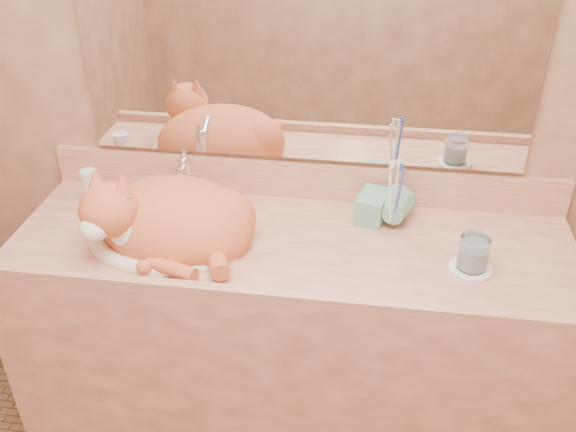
# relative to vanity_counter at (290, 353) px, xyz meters

# --- Properties ---
(wall_back) EXTENTS (2.40, 0.02, 2.50)m
(wall_back) POSITION_rel_vanity_counter_xyz_m (0.00, 0.28, 0.82)
(wall_back) COLOR brown
(wall_back) RESTS_ON ground
(vanity_counter) EXTENTS (1.60, 0.55, 0.85)m
(vanity_counter) POSITION_rel_vanity_counter_xyz_m (0.00, 0.00, 0.00)
(vanity_counter) COLOR #A15E48
(vanity_counter) RESTS_ON floor
(mirror) EXTENTS (1.30, 0.02, 0.80)m
(mirror) POSITION_rel_vanity_counter_xyz_m (0.00, 0.26, 0.97)
(mirror) COLOR white
(mirror) RESTS_ON wall_back
(sink_basin) EXTENTS (0.49, 0.42, 0.14)m
(sink_basin) POSITION_rel_vanity_counter_xyz_m (-0.35, -0.02, 0.50)
(sink_basin) COLOR white
(sink_basin) RESTS_ON vanity_counter
(faucet) EXTENTS (0.06, 0.13, 0.18)m
(faucet) POSITION_rel_vanity_counter_xyz_m (-0.35, 0.16, 0.51)
(faucet) COLOR white
(faucet) RESTS_ON vanity_counter
(cat) EXTENTS (0.51, 0.44, 0.25)m
(cat) POSITION_rel_vanity_counter_xyz_m (-0.34, -0.04, 0.50)
(cat) COLOR #C2532C
(cat) RESTS_ON sink_basin
(soap_dispenser) EXTENTS (0.10, 0.10, 0.18)m
(soap_dispenser) POSITION_rel_vanity_counter_xyz_m (0.21, 0.11, 0.52)
(soap_dispenser) COLOR #6CAD92
(soap_dispenser) RESTS_ON vanity_counter
(toothbrush_cup) EXTENTS (0.12, 0.12, 0.10)m
(toothbrush_cup) POSITION_rel_vanity_counter_xyz_m (0.28, 0.10, 0.47)
(toothbrush_cup) COLOR #6CAD92
(toothbrush_cup) RESTS_ON vanity_counter
(toothbrushes) EXTENTS (0.04, 0.04, 0.23)m
(toothbrushes) POSITION_rel_vanity_counter_xyz_m (0.28, 0.10, 0.56)
(toothbrushes) COLOR white
(toothbrushes) RESTS_ON toothbrush_cup
(saucer) EXTENTS (0.12, 0.12, 0.01)m
(saucer) POSITION_rel_vanity_counter_xyz_m (0.49, -0.06, 0.43)
(saucer) COLOR white
(saucer) RESTS_ON vanity_counter
(water_glass) EXTENTS (0.08, 0.08, 0.09)m
(water_glass) POSITION_rel_vanity_counter_xyz_m (0.49, -0.06, 0.48)
(water_glass) COLOR white
(water_glass) RESTS_ON saucer
(lotion_bottle) EXTENTS (0.05, 0.05, 0.12)m
(lotion_bottle) POSITION_rel_vanity_counter_xyz_m (-0.64, 0.12, 0.48)
(lotion_bottle) COLOR white
(lotion_bottle) RESTS_ON vanity_counter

